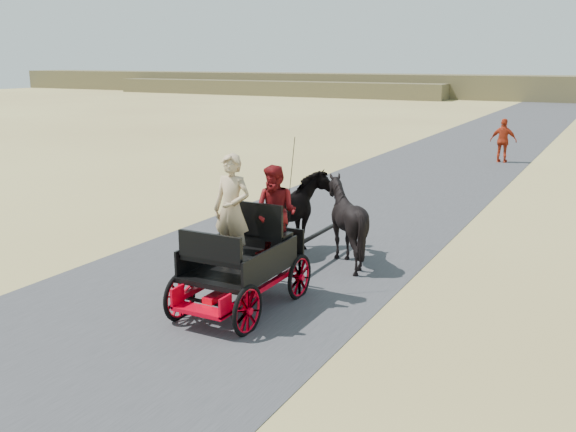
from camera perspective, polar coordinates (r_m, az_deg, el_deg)
The scene contains 10 objects.
ground at distance 9.67m, azimuth -15.92°, elevation -11.03°, with size 140.00×140.00×0.00m, color tan.
road at distance 9.67m, azimuth -15.92°, elevation -11.00°, with size 6.00×140.00×0.01m, color #38383A.
ridge_far at distance 68.57m, azimuth 23.06°, elevation 10.38°, with size 140.00×6.00×2.40m, color brown.
ridge_near at distance 73.82m, azimuth -1.56°, elevation 11.30°, with size 40.00×4.00×1.60m, color brown.
carriage at distance 10.56m, azimuth -4.09°, elevation -6.27°, with size 1.30×2.40×0.72m, color black, non-canonical shape.
horse_left at distance 13.18m, azimuth 0.74°, elevation 0.06°, with size 0.91×2.01×1.70m, color black.
horse_right at distance 12.73m, azimuth 5.14°, elevation -0.48°, with size 1.37×1.54×1.70m, color black.
driver_man at distance 10.34m, azimuth -5.01°, elevation 0.58°, with size 0.66×0.43×1.80m, color tan.
passenger_woman at distance 10.58m, azimuth -1.10°, elevation 0.30°, with size 0.77×0.60×1.58m, color #660C0F.
pedestrian at distance 26.67m, azimuth 18.60°, elevation 6.36°, with size 1.01×0.42×1.73m, color #A82C13.
Camera 1 is at (6.25, -6.23, 3.97)m, focal length 40.00 mm.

